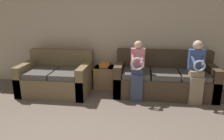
# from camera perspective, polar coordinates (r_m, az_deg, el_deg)

# --- Properties ---
(wall_back) EXTENTS (6.79, 0.06, 2.55)m
(wall_back) POSITION_cam_1_polar(r_m,az_deg,el_deg) (5.08, -1.09, 10.12)
(wall_back) COLOR beige
(wall_back) RESTS_ON ground_plane
(couch_main) EXTENTS (2.05, 0.88, 0.90)m
(couch_main) POSITION_cam_1_polar(r_m,az_deg,el_deg) (4.78, 13.34, -2.34)
(couch_main) COLOR #473828
(couch_main) RESTS_ON ground_plane
(couch_side) EXTENTS (1.45, 0.98, 0.89)m
(couch_side) POSITION_cam_1_polar(r_m,az_deg,el_deg) (4.91, -14.10, -2.04)
(couch_side) COLOR brown
(couch_side) RESTS_ON ground_plane
(child_left_seated) EXTENTS (0.28, 0.37, 1.17)m
(child_left_seated) POSITION_cam_1_polar(r_m,az_deg,el_deg) (4.31, 6.65, 0.48)
(child_left_seated) COLOR #384260
(child_left_seated) RESTS_ON ground_plane
(child_right_seated) EXTENTS (0.30, 0.38, 1.20)m
(child_right_seated) POSITION_cam_1_polar(r_m,az_deg,el_deg) (4.44, 21.20, 0.22)
(child_right_seated) COLOR gray
(child_right_seated) RESTS_ON ground_plane
(side_shelf) EXTENTS (0.49, 0.42, 0.50)m
(side_shelf) POSITION_cam_1_polar(r_m,az_deg,el_deg) (5.03, -1.79, -1.80)
(side_shelf) COLOR #9E7A51
(side_shelf) RESTS_ON ground_plane
(book_stack) EXTENTS (0.24, 0.32, 0.10)m
(book_stack) POSITION_cam_1_polar(r_m,az_deg,el_deg) (4.95, -1.89, 1.38)
(book_stack) COLOR orange
(book_stack) RESTS_ON side_shelf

